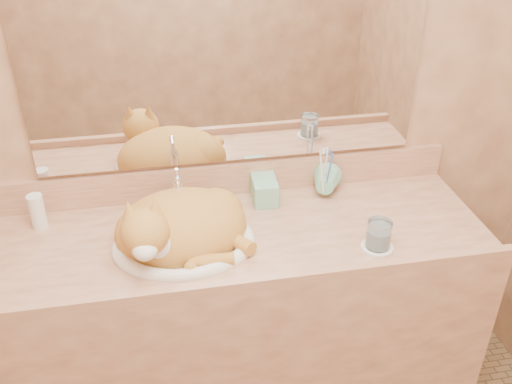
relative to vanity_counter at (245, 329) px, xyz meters
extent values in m
cube|color=#8C5C3F|center=(0.00, 0.28, 0.82)|extent=(2.40, 0.02, 2.50)
cube|color=white|center=(0.00, 0.26, 0.97)|extent=(1.30, 0.02, 0.80)
imported|color=#77BFA0|center=(0.10, 0.13, 0.52)|extent=(0.09, 0.09, 0.19)
imported|color=#77BFA0|center=(0.32, 0.15, 0.47)|extent=(0.14, 0.14, 0.10)
cylinder|color=white|center=(0.40, -0.15, 0.43)|extent=(0.10, 0.10, 0.01)
cylinder|color=silver|center=(0.40, -0.15, 0.48)|extent=(0.08, 0.08, 0.09)
cylinder|color=white|center=(-0.66, 0.17, 0.49)|extent=(0.05, 0.05, 0.12)
camera|label=1|loc=(-0.24, -1.49, 1.52)|focal=40.00mm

